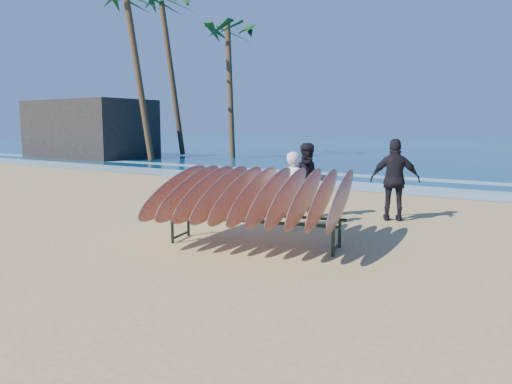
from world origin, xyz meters
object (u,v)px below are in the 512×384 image
palm_mid (230,33)px  palm_right (170,4)px  surfboard_rack (254,195)px  person_white (294,190)px  building (90,129)px  person_dark_a (309,181)px  person_dark_b (395,180)px  palm_left (136,1)px

palm_mid → palm_right: bearing=-171.6°
surfboard_rack → palm_mid: 25.54m
palm_right → person_white: bearing=-40.9°
building → palm_right: (3.74, 4.12, 8.44)m
building → palm_mid: 11.38m
person_dark_a → palm_mid: size_ratio=0.19×
person_dark_a → palm_right: bearing=99.4°
person_dark_a → person_dark_b: person_dark_b is taller
person_white → building: 26.44m
surfboard_rack → building: building is taller
surfboard_rack → person_dark_a: (-0.40, 2.80, -0.05)m
palm_left → palm_mid: size_ratio=1.11×
palm_right → person_dark_a: bearing=-39.5°
person_white → person_dark_a: 0.99m
surfboard_rack → palm_right: 28.68m
surfboard_rack → person_dark_b: person_dark_b is taller
person_dark_b → palm_mid: 23.73m
palm_left → person_white: bearing=-34.0°
surfboard_rack → palm_left: size_ratio=0.38×
surfboard_rack → palm_mid: (-15.11, 19.32, 7.14)m
palm_left → palm_mid: 6.49m
person_dark_b → building: bearing=-45.4°
person_dark_a → palm_mid: 23.26m
person_white → surfboard_rack: bearing=115.6°
person_white → person_dark_a: person_dark_a is taller
person_white → palm_right: size_ratio=0.14×
person_dark_b → palm_left: palm_left is taller
surfboard_rack → person_dark_b: (1.29, 3.72, 0.00)m
surfboard_rack → palm_mid: size_ratio=0.42×
person_dark_a → building: bearing=111.9°
person_white → building: bearing=-10.5°
palm_left → palm_right: size_ratio=0.89×
person_white → palm_right: 27.40m
building → palm_mid: size_ratio=0.95×
palm_mid → palm_left: bearing=-108.2°
person_dark_a → person_dark_b: (1.69, 0.92, 0.05)m
building → palm_left: 9.65m
person_dark_b → palm_left: (-18.41, 9.51, 8.17)m
building → person_dark_b: bearing=-23.7°
person_white → palm_left: bearing=-15.7°
surfboard_rack → palm_right: bearing=121.2°
surfboard_rack → palm_right: (-19.65, 18.65, 9.41)m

